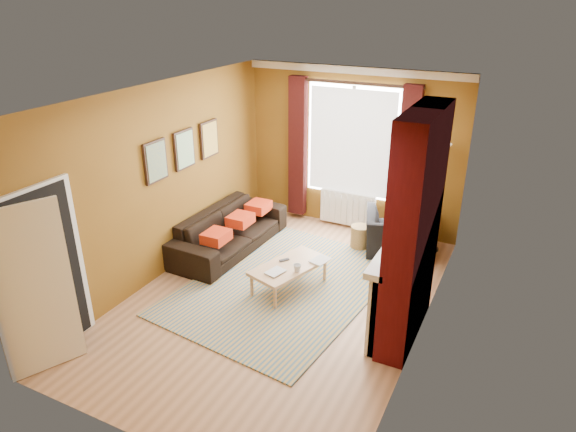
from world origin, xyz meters
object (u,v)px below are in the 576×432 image
Objects in this scene: armchair at (399,234)px; coffee_table at (289,267)px; sofa at (230,230)px; floor_lamp at (440,167)px; wicker_stool at (360,237)px.

armchair is 0.84× the size of coffee_table.
coffee_table is (1.41, -0.68, 0.01)m from sofa.
armchair reaches higher than sofa.
sofa is 2.15× the size of armchair.
armchair is at bearing -142.14° from floor_lamp.
floor_lamp is (1.07, 0.44, 1.23)m from wicker_stool.
wicker_stool is 0.21× the size of floor_lamp.
coffee_table is 2.83m from floor_lamp.
coffee_table is 3.28× the size of wicker_stool.
sofa is 1.57m from coffee_table.
sofa reaches higher than coffee_table.
wicker_stool is (-0.62, -0.08, -0.15)m from armchair.
floor_lamp is at bearing -159.26° from armchair.
sofa is at bearing 171.91° from coffee_table.
sofa is 3.47m from floor_lamp.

